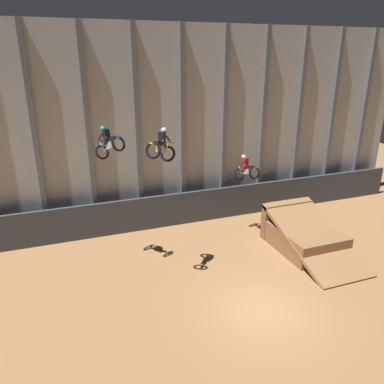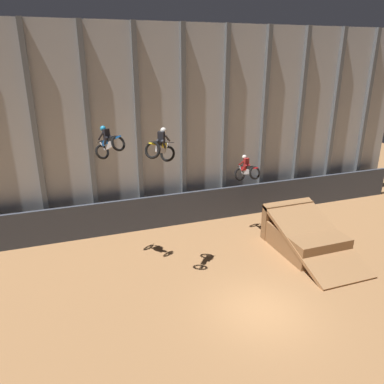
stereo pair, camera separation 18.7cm
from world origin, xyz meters
name	(u,v)px [view 1 (the left image)]	position (x,y,z in m)	size (l,w,h in m)	color
ground_plane	(262,310)	(0.00, 0.00, 0.00)	(60.00, 60.00, 0.00)	#996B42
arena_back_wall	(182,128)	(0.00, 10.31, 5.91)	(32.00, 0.40, 11.82)	#ADB2B7
lower_barrier	(187,208)	(0.00, 9.32, 1.04)	(31.36, 0.20, 2.07)	#383D47
dirt_ramp	(303,235)	(4.89, 4.10, 0.74)	(3.12, 5.78, 2.22)	olive
rider_bike_left_air	(108,143)	(-5.01, 6.06, 6.24)	(1.45, 1.82, 1.67)	black
rider_bike_center_air	(161,147)	(-3.04, 4.10, 6.34)	(1.67, 1.71, 1.64)	black
rider_bike_right_air	(246,169)	(2.57, 6.68, 4.02)	(1.00, 1.76, 1.63)	black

